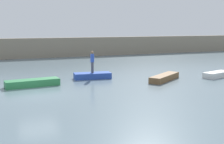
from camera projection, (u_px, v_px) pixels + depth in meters
The scene contains 7 objects.
ground_plane at pixel (38, 94), 19.33m from camera, with size 120.00×120.00×0.00m, color slate.
embankment_wall at pixel (14, 49), 40.09m from camera, with size 80.00×1.20×2.78m, color gray.
rowboat_green at pixel (33, 83), 21.79m from camera, with size 3.92×1.11×0.52m, color #2D7F47.
rowboat_blue at pixel (92, 76), 25.03m from camera, with size 3.10×1.17×0.50m, color #2B4CAD.
rowboat_brown at pixel (165, 77), 24.18m from camera, with size 3.99×0.96×0.48m, color brown.
rowboat_white at pixel (217, 74), 25.69m from camera, with size 2.86×1.02×0.47m, color white.
person_blue_shirt at pixel (92, 61), 24.83m from camera, with size 0.32×0.32×1.85m.
Camera 1 is at (-2.52, -19.34, 4.42)m, focal length 47.17 mm.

